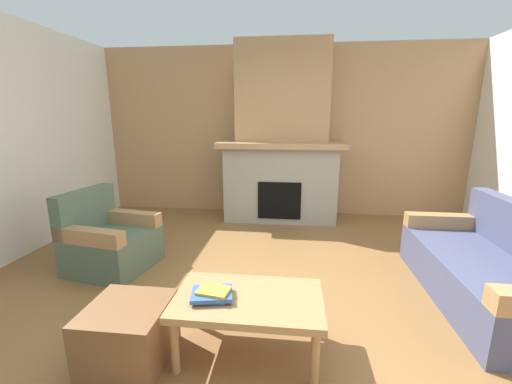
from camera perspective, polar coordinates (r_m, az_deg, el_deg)
The scene contains 8 objects.
ground at distance 2.94m, azimuth 1.82°, elevation -20.17°, with size 9.00×9.00×0.00m, color brown.
wall_back_wood_panel at distance 5.45m, azimuth 4.68°, elevation 10.47°, with size 6.00×0.12×2.70m, color tan.
fireplace at distance 5.09m, azimuth 4.48°, elevation 8.16°, with size 1.90×0.82×2.70m.
couch at distance 3.59m, azimuth 36.00°, elevation -11.21°, with size 0.85×1.80×0.85m.
armchair at distance 3.87m, azimuth -24.47°, elevation -7.96°, with size 0.88×0.88×0.85m.
coffee_table at distance 2.32m, azimuth -1.36°, elevation -19.07°, with size 1.00×0.60×0.43m.
ottoman at distance 2.52m, azimuth -21.49°, elevation -22.07°, with size 0.52×0.52×0.40m, color brown.
book_stack_near_edge at distance 2.28m, azimuth -7.63°, elevation -17.31°, with size 0.30×0.25×0.07m.
Camera 1 is at (0.20, -2.44, 1.62)m, focal length 22.73 mm.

